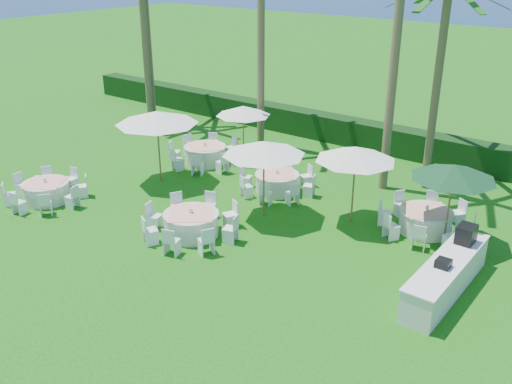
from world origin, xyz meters
TOP-DOWN VIEW (x-y plane):
  - ground at (0.00, 0.00)m, footprint 120.00×120.00m
  - hedge at (0.00, 12.00)m, footprint 34.00×1.00m
  - banquet_table_a at (-5.64, -0.37)m, footprint 2.89×2.89m
  - banquet_table_b at (0.38, 0.81)m, footprint 3.07×3.07m
  - banquet_table_d at (-3.66, 6.00)m, footprint 3.07×3.07m
  - banquet_table_e at (0.53, 5.33)m, footprint 2.87×2.87m
  - banquet_table_f at (6.22, 5.52)m, footprint 2.98×2.98m
  - umbrella_a at (-3.75, 3.48)m, footprint 3.16×3.16m
  - umbrella_b at (1.36, 3.34)m, footprint 2.76×2.76m
  - umbrella_c at (-2.76, 7.49)m, footprint 2.33×2.33m
  - umbrella_d at (4.00, 4.71)m, footprint 2.63×2.63m
  - umbrella_green at (6.98, 5.22)m, footprint 2.57×2.57m
  - buffet_table at (8.01, 2.48)m, footprint 0.92×4.18m
  - palm_a at (-9.80, 8.67)m, footprint 4.40×4.02m
  - palm_b at (-3.08, 9.17)m, footprint 4.40×4.01m
  - palm_c at (3.54, 8.09)m, footprint 4.40×4.02m
  - palm_d at (4.23, 10.72)m, footprint 4.18×4.39m
  - palm_f at (-9.97, 9.02)m, footprint 4.19×4.39m

SIDE VIEW (x-z plane):
  - ground at x=0.00m, z-range 0.00..0.00m
  - banquet_table_a at x=-5.64m, z-range -0.06..0.82m
  - banquet_table_e at x=0.53m, z-range -0.06..0.83m
  - banquet_table_f at x=6.22m, z-range -0.06..0.85m
  - banquet_table_b at x=0.38m, z-range -0.06..0.88m
  - banquet_table_d at x=-3.66m, z-range -0.06..0.88m
  - buffet_table at x=8.01m, z-range -0.22..1.26m
  - hedge at x=0.00m, z-range 0.00..1.20m
  - umbrella_c at x=-2.76m, z-range 0.96..3.29m
  - umbrella_green at x=6.98m, z-range 1.06..3.63m
  - umbrella_d at x=4.00m, z-range 1.09..3.75m
  - umbrella_b at x=1.36m, z-range 1.10..3.78m
  - umbrella_a at x=-3.75m, z-range 1.16..3.98m
  - palm_f at x=-9.97m, z-range 0.43..7.81m
  - palm_d at x=4.23m, z-range 0.44..7.83m
  - palm_b at x=-3.08m, z-range 0.46..9.50m
  - palm_a at x=-9.80m, z-range 0.47..10.25m
  - palm_c at x=3.54m, z-range 0.48..11.11m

